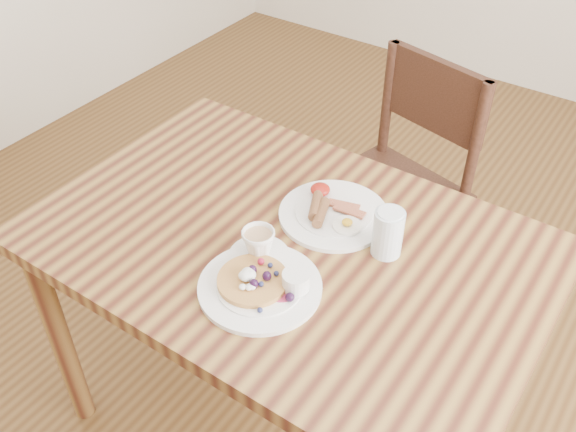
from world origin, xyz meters
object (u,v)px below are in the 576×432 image
object	(u,v)px
chair_far	(398,180)
pancake_plate	(262,284)
breakfast_plate	(332,212)
teacup_saucer	(259,247)
water_glass	(388,233)
dining_table	(288,269)

from	to	relation	value
chair_far	pancake_plate	world-z (taller)	chair_far
chair_far	breakfast_plate	world-z (taller)	chair_far
teacup_saucer	water_glass	distance (m)	0.29
pancake_plate	breakfast_plate	xyz separation A→B (m)	(-0.01, 0.30, -0.00)
dining_table	pancake_plate	world-z (taller)	pancake_plate
pancake_plate	teacup_saucer	world-z (taller)	teacup_saucer
dining_table	water_glass	xyz separation A→B (m)	(0.21, 0.09, 0.16)
teacup_saucer	pancake_plate	bearing A→B (deg)	-49.41
dining_table	pancake_plate	size ratio (longest dim) A/B	4.44
dining_table	pancake_plate	distance (m)	0.21
breakfast_plate	teacup_saucer	bearing A→B (deg)	-105.12
dining_table	pancake_plate	bearing A→B (deg)	-74.32
teacup_saucer	water_glass	xyz separation A→B (m)	(0.23, 0.18, 0.02)
dining_table	chair_far	world-z (taller)	chair_far
breakfast_plate	teacup_saucer	size ratio (longest dim) A/B	1.93
pancake_plate	breakfast_plate	world-z (taller)	pancake_plate
pancake_plate	breakfast_plate	bearing A→B (deg)	91.02
breakfast_plate	teacup_saucer	world-z (taller)	teacup_saucer
chair_far	teacup_saucer	xyz separation A→B (m)	(0.01, -0.77, 0.29)
dining_table	breakfast_plate	size ratio (longest dim) A/B	4.44
teacup_saucer	breakfast_plate	bearing A→B (deg)	74.88
dining_table	chair_far	bearing A→B (deg)	92.25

